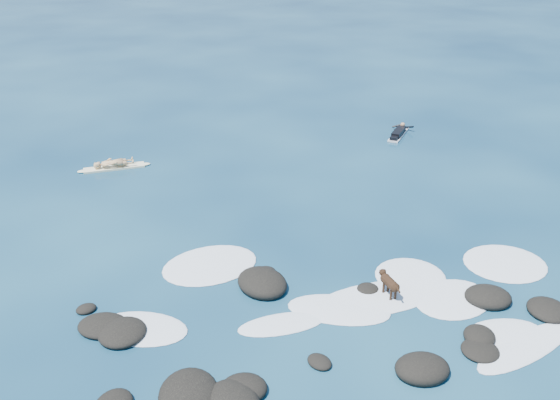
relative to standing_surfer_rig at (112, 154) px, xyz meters
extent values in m
plane|color=#0A2642|center=(6.44, -10.05, -0.66)|extent=(160.00, 160.00, 0.00)
ellipsoid|color=black|center=(10.54, -11.60, -0.53)|extent=(1.53, 1.41, 0.51)
ellipsoid|color=black|center=(2.23, -13.83, -0.52)|extent=(1.46, 1.78, 0.55)
ellipsoid|color=black|center=(0.71, -11.25, -0.56)|extent=(1.63, 1.66, 0.39)
ellipsoid|color=black|center=(7.62, -14.00, -0.53)|extent=(1.32, 1.09, 0.53)
ellipsoid|color=black|center=(11.85, -12.40, -0.57)|extent=(1.11, 1.19, 0.37)
ellipsoid|color=black|center=(-0.28, -9.97, -0.61)|extent=(0.68, 0.63, 0.22)
ellipsoid|color=black|center=(3.46, -13.83, -0.56)|extent=(1.19, 1.09, 0.41)
ellipsoid|color=black|center=(9.30, -13.57, -0.60)|extent=(1.07, 1.08, 0.25)
ellipsoid|color=black|center=(0.21, -10.85, -0.58)|extent=(1.62, 1.48, 0.33)
ellipsoid|color=black|center=(4.76, -9.04, -0.61)|extent=(0.67, 0.60, 0.22)
ellipsoid|color=black|center=(9.53, -13.08, -0.57)|extent=(1.07, 1.14, 0.35)
ellipsoid|color=black|center=(7.46, -10.48, -0.62)|extent=(0.84, 0.85, 0.18)
ellipsoid|color=black|center=(5.36, -13.23, -0.61)|extent=(0.77, 0.83, 0.22)
ellipsoid|color=black|center=(4.55, -9.75, -0.51)|extent=(1.84, 2.00, 0.60)
ellipsoid|color=white|center=(10.29, -12.97, -0.65)|extent=(2.05, 1.19, 0.12)
ellipsoid|color=white|center=(8.91, -10.03, -0.65)|extent=(2.26, 2.27, 0.12)
ellipsoid|color=white|center=(12.01, -9.89, -0.65)|extent=(2.80, 2.61, 0.12)
ellipsoid|color=white|center=(7.65, -10.91, -0.65)|extent=(4.16, 2.06, 0.12)
ellipsoid|color=white|center=(4.77, -11.56, -0.65)|extent=(2.43, 1.12, 0.12)
ellipsoid|color=white|center=(9.63, -11.34, -0.65)|extent=(2.83, 2.58, 0.12)
ellipsoid|color=white|center=(10.49, -13.62, -0.65)|extent=(3.48, 2.18, 0.12)
ellipsoid|color=white|center=(3.19, -8.28, -0.65)|extent=(3.49, 3.02, 0.12)
ellipsoid|color=white|center=(1.17, -11.06, -0.65)|extent=(2.85, 2.28, 0.12)
ellipsoid|color=white|center=(6.40, -11.23, -0.65)|extent=(3.11, 2.32, 0.12)
ellipsoid|color=white|center=(7.93, -10.82, -0.65)|extent=(1.10, 0.90, 0.12)
cube|color=#FFF9CB|center=(0.00, 0.00, -0.62)|extent=(2.49, 0.79, 0.08)
ellipsoid|color=#FFF9CB|center=(1.21, 0.14, -0.62)|extent=(0.52, 0.33, 0.09)
ellipsoid|color=#FFF9CB|center=(-1.21, -0.14, -0.62)|extent=(0.52, 0.33, 0.09)
imported|color=tan|center=(0.00, 0.00, 0.22)|extent=(0.44, 0.62, 1.59)
cube|color=silver|center=(12.90, 1.56, -0.61)|extent=(1.61, 2.02, 0.08)
ellipsoid|color=silver|center=(13.51, 2.43, -0.61)|extent=(0.47, 0.53, 0.08)
cube|color=black|center=(12.90, 1.56, -0.47)|extent=(1.06, 1.29, 0.21)
sphere|color=tan|center=(13.33, 2.17, -0.35)|extent=(0.31, 0.31, 0.22)
cylinder|color=black|center=(13.19, 2.45, -0.48)|extent=(0.54, 0.20, 0.24)
cylinder|color=black|center=(13.64, 2.14, -0.48)|extent=(0.36, 0.50, 0.24)
cube|color=black|center=(12.49, 0.96, -0.51)|extent=(0.57, 0.62, 0.14)
cylinder|color=black|center=(7.93, -10.92, -0.19)|extent=(0.38, 0.60, 0.27)
sphere|color=black|center=(7.88, -10.67, -0.19)|extent=(0.33, 0.33, 0.28)
sphere|color=black|center=(7.98, -11.17, -0.19)|extent=(0.30, 0.30, 0.26)
sphere|color=black|center=(7.85, -10.51, -0.09)|extent=(0.24, 0.24, 0.20)
cone|color=black|center=(7.82, -10.40, -0.10)|extent=(0.13, 0.14, 0.11)
cone|color=black|center=(7.80, -10.53, -0.01)|extent=(0.11, 0.08, 0.10)
cone|color=black|center=(7.90, -10.51, -0.01)|extent=(0.11, 0.08, 0.10)
cylinder|color=black|center=(7.82, -10.75, -0.48)|extent=(0.08, 0.08, 0.37)
cylinder|color=black|center=(7.96, -10.72, -0.48)|extent=(0.08, 0.08, 0.37)
cylinder|color=black|center=(7.90, -11.13, -0.48)|extent=(0.08, 0.08, 0.37)
cylinder|color=black|center=(8.04, -11.10, -0.48)|extent=(0.08, 0.08, 0.37)
cylinder|color=black|center=(8.00, -11.29, -0.14)|extent=(0.10, 0.27, 0.16)
camera|label=1|loc=(2.22, -24.52, 9.30)|focal=40.00mm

